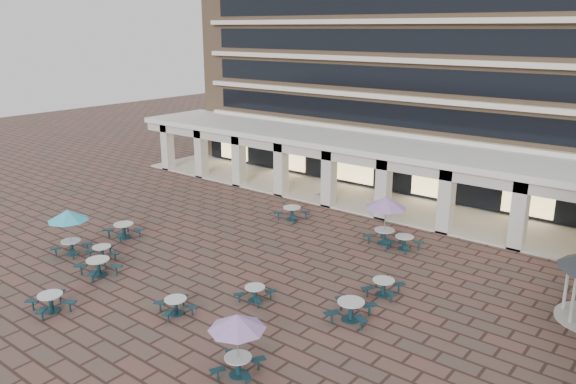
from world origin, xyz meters
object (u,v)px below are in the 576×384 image
(picnic_table_0, at_px, (102,252))
(planter_left, at_px, (326,196))
(picnic_table_1, at_px, (51,301))
(planter_right, at_px, (380,208))
(picnic_table_2, at_px, (176,305))

(picnic_table_0, distance_m, planter_left, 16.14)
(planter_left, bearing_deg, picnic_table_1, -90.88)
(planter_left, distance_m, planter_right, 4.35)
(planter_right, bearing_deg, picnic_table_1, -102.83)
(picnic_table_1, xyz_separation_m, planter_left, (0.31, 20.47, 0.01))
(picnic_table_1, distance_m, planter_left, 20.47)
(planter_left, height_order, planter_right, planter_left)
(picnic_table_0, height_order, picnic_table_2, picnic_table_0)
(picnic_table_0, relative_size, planter_right, 1.32)
(picnic_table_2, height_order, planter_right, planter_right)
(picnic_table_1, relative_size, planter_left, 1.34)
(picnic_table_0, xyz_separation_m, planter_left, (3.54, 15.75, 0.05))
(picnic_table_0, distance_m, picnic_table_2, 7.81)
(picnic_table_0, bearing_deg, picnic_table_1, -34.28)
(picnic_table_0, distance_m, planter_right, 17.61)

